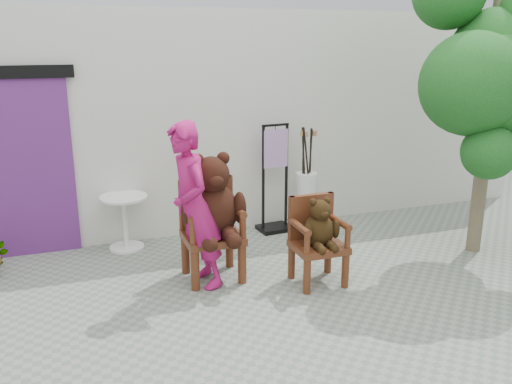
% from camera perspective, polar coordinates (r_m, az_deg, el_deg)
% --- Properties ---
extents(ground_plane, '(60.00, 60.00, 0.00)m').
position_cam_1_polar(ground_plane, '(5.68, 8.84, -11.82)').
color(ground_plane, gray).
rests_on(ground_plane, ground).
extents(back_wall, '(9.00, 1.00, 3.00)m').
position_cam_1_polar(back_wall, '(7.97, -1.39, 7.76)').
color(back_wall, silver).
rests_on(back_wall, ground).
extents(doorway, '(1.40, 0.11, 2.33)m').
position_cam_1_polar(doorway, '(7.14, -23.47, 2.75)').
color(doorway, '#5F2570').
rests_on(doorway, ground).
extents(chair_big, '(0.72, 0.76, 1.45)m').
position_cam_1_polar(chair_big, '(5.97, -4.67, -1.87)').
color(chair_big, '#461F0F').
rests_on(chair_big, ground).
extents(chair_small, '(0.55, 0.53, 0.99)m').
position_cam_1_polar(chair_small, '(5.96, 6.52, -4.18)').
color(chair_small, '#461F0F').
rests_on(chair_small, ground).
extents(person, '(0.52, 0.72, 1.82)m').
position_cam_1_polar(person, '(5.75, -6.45, -1.56)').
color(person, '#A7145C').
rests_on(person, ground).
extents(cafe_table, '(0.60, 0.60, 0.70)m').
position_cam_1_polar(cafe_table, '(7.11, -13.65, -2.47)').
color(cafe_table, white).
rests_on(cafe_table, ground).
extents(display_stand, '(0.48, 0.39, 1.51)m').
position_cam_1_polar(display_stand, '(7.53, 2.00, 0.16)').
color(display_stand, black).
rests_on(display_stand, ground).
extents(stool_bucket, '(0.32, 0.32, 1.45)m').
position_cam_1_polar(stool_bucket, '(7.62, 5.29, 0.74)').
color(stool_bucket, white).
rests_on(stool_bucket, ground).
extents(tree, '(1.95, 1.70, 3.55)m').
position_cam_1_polar(tree, '(6.93, 24.00, 12.51)').
color(tree, brown).
rests_on(tree, ground).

